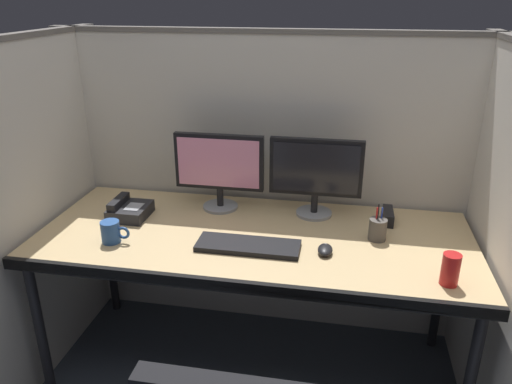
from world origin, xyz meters
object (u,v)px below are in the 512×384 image
keyboard_main (249,246)px  red_stapler (388,216)px  coffee_mug (111,232)px  desk_phone (129,210)px  soda_can (450,269)px  computer_mouse (325,250)px  desk (253,245)px  monitor_left (219,167)px  monitor_right (316,172)px  pen_cup (378,229)px

keyboard_main → red_stapler: (0.58, 0.37, 0.02)m
coffee_mug → red_stapler: bearing=19.8°
desk_phone → soda_can: size_ratio=1.56×
coffee_mug → soda_can: bearing=-3.5°
computer_mouse → coffee_mug: 0.90m
red_stapler → soda_can: (0.19, -0.50, 0.03)m
computer_mouse → desk_phone: 0.95m
desk → desk_phone: desk_phone is taller
monitor_left → monitor_right: size_ratio=1.00×
monitor_left → desk_phone: monitor_left is taller
desk → desk_phone: 0.63m
monitor_right → pen_cup: size_ratio=2.66×
soda_can → pen_cup: bearing=128.1°
monitor_left → pen_cup: size_ratio=2.66×
monitor_right → computer_mouse: 0.43m
coffee_mug → soda_can: size_ratio=1.03×
soda_can → red_stapler: bearing=110.4°
desk → keyboard_main: size_ratio=4.42×
computer_mouse → pen_cup: 0.27m
monitor_left → pen_cup: bearing=-15.1°
monitor_right → coffee_mug: (-0.82, -0.44, -0.17)m
desk_phone → desk: bearing=-7.7°
red_stapler → monitor_right: bearing=177.4°
keyboard_main → computer_mouse: computer_mouse is taller
monitor_right → coffee_mug: monitor_right is taller
monitor_right → soda_can: (0.53, -0.52, -0.15)m
monitor_right → computer_mouse: (0.07, -0.37, -0.20)m
monitor_right → soda_can: size_ratio=3.52×
coffee_mug → pen_cup: bearing=11.6°
monitor_left → monitor_right: 0.46m
desk → pen_cup: (0.53, 0.06, 0.10)m
monitor_left → coffee_mug: size_ratio=3.41×
monitor_left → keyboard_main: 0.48m
desk_phone → coffee_mug: bearing=-82.5°
computer_mouse → pen_cup: bearing=37.8°
monitor_left → pen_cup: monitor_left is taller
desk → pen_cup: bearing=6.3°
red_stapler → coffee_mug: (-1.17, -0.42, 0.02)m
monitor_right → coffee_mug: size_ratio=3.41×
computer_mouse → coffee_mug: coffee_mug is taller
monitor_left → monitor_right: same height
soda_can → desk: bearing=162.0°
desk → red_stapler: (0.59, 0.25, 0.08)m
pen_cup → monitor_right: bearing=144.1°
pen_cup → soda_can: 0.39m
monitor_right → soda_can: 0.76m
red_stapler → desk_phone: size_ratio=0.79×
red_stapler → pen_cup: pen_cup is taller
pen_cup → soda_can: size_ratio=1.33×
computer_mouse → pen_cup: (0.21, 0.16, 0.03)m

